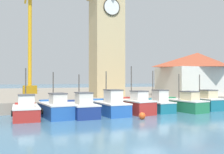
% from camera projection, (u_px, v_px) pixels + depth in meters
% --- Properties ---
extents(ground_plane, '(300.00, 300.00, 0.00)m').
position_uv_depth(ground_plane, '(148.00, 121.00, 20.37)').
color(ground_plane, teal).
extents(quay_wharf, '(120.00, 40.00, 1.09)m').
position_uv_depth(quay_wharf, '(73.00, 95.00, 45.96)').
color(quay_wharf, gray).
rests_on(quay_wharf, ground).
extents(fishing_boat_far_left, '(2.18, 4.38, 4.19)m').
position_uv_depth(fishing_boat_far_left, '(26.00, 111.00, 21.32)').
color(fishing_boat_far_left, '#AD2823').
rests_on(fishing_boat_far_left, ground).
extents(fishing_boat_left_outer, '(2.60, 5.07, 3.90)m').
position_uv_depth(fishing_boat_left_outer, '(55.00, 108.00, 22.36)').
color(fishing_boat_left_outer, '#2356A8').
rests_on(fishing_boat_left_outer, ground).
extents(fishing_boat_left_inner, '(2.27, 4.97, 3.69)m').
position_uv_depth(fishing_boat_left_inner, '(81.00, 108.00, 22.86)').
color(fishing_boat_left_inner, navy).
rests_on(fishing_boat_left_inner, ground).
extents(fishing_boat_mid_left, '(2.48, 5.39, 4.01)m').
position_uv_depth(fishing_boat_mid_left, '(109.00, 106.00, 24.14)').
color(fishing_boat_mid_left, '#2356A8').
rests_on(fishing_boat_mid_left, ground).
extents(fishing_boat_center, '(2.65, 4.63, 4.52)m').
position_uv_depth(fishing_boat_center, '(135.00, 105.00, 24.91)').
color(fishing_boat_center, '#AD2823').
rests_on(fishing_boat_center, ground).
extents(fishing_boat_mid_right, '(2.14, 4.48, 4.12)m').
position_uv_depth(fishing_boat_mid_right, '(156.00, 104.00, 26.28)').
color(fishing_boat_mid_right, '#196B7F').
rests_on(fishing_boat_mid_right, ground).
extents(fishing_boat_right_inner, '(2.85, 5.23, 3.81)m').
position_uv_depth(fishing_boat_right_inner, '(184.00, 104.00, 26.65)').
color(fishing_boat_right_inner, '#237A4C').
rests_on(fishing_boat_right_inner, ground).
extents(fishing_boat_right_outer, '(2.31, 4.71, 3.77)m').
position_uv_depth(fishing_boat_right_outer, '(203.00, 102.00, 28.47)').
color(fishing_boat_right_outer, '#196B7F').
rests_on(fishing_boat_right_outer, ground).
extents(clock_tower, '(4.07, 4.07, 17.34)m').
position_uv_depth(clock_tower, '(106.00, 30.00, 32.73)').
color(clock_tower, tan).
rests_on(clock_tower, quay_wharf).
extents(warehouse_right, '(10.22, 6.82, 5.80)m').
position_uv_depth(warehouse_right, '(198.00, 73.00, 35.94)').
color(warehouse_right, silver).
rests_on(warehouse_right, quay_wharf).
extents(port_crane_near, '(2.00, 11.53, 18.96)m').
position_uv_depth(port_crane_near, '(30.00, 43.00, 39.77)').
color(port_crane_near, '#976E11').
rests_on(port_crane_near, quay_wharf).
extents(mooring_buoy, '(0.56, 0.56, 0.56)m').
position_uv_depth(mooring_buoy, '(142.00, 116.00, 21.26)').
color(mooring_buoy, '#E54C19').
rests_on(mooring_buoy, ground).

